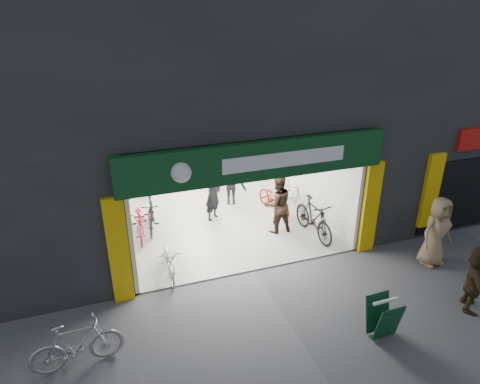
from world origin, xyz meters
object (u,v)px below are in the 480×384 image
bike_left_front (169,260)px  pedestrian_near (436,232)px  bike_right_front (314,218)px  parked_bike (76,344)px  sandwich_board (383,317)px

bike_left_front → pedestrian_near: size_ratio=0.86×
pedestrian_near → bike_right_front: bearing=127.3°
pedestrian_near → parked_bike: bearing=176.6°
bike_right_front → sandwich_board: size_ratio=2.28×
bike_left_front → bike_right_front: bike_right_front is taller
bike_left_front → parked_bike: 3.23m
sandwich_board → parked_bike: bearing=167.8°
parked_bike → pedestrian_near: (8.75, 0.61, 0.43)m
bike_right_front → bike_left_front: bearing=-176.5°
bike_right_front → pedestrian_near: (2.26, -2.29, 0.36)m
bike_right_front → pedestrian_near: bearing=-48.6°
pedestrian_near → sandwich_board: 3.43m
bike_right_front → sandwich_board: bike_right_front is taller
bike_left_front → parked_bike: bearing=-130.4°
bike_left_front → parked_bike: parked_bike is taller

